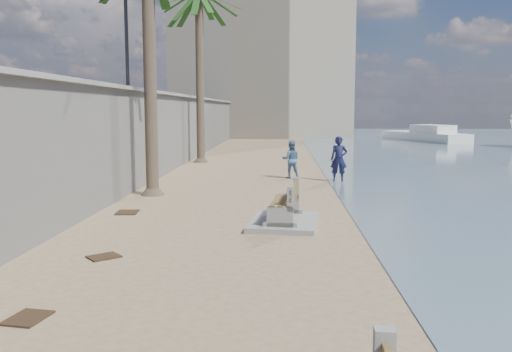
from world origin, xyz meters
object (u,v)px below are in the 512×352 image
object	(u,v)px
bench_far	(284,207)
person_b	(291,157)
yacht_far	(424,137)
person_a	(339,156)

from	to	relation	value
bench_far	person_b	xyz separation A→B (m)	(0.31, 9.20, 0.44)
person_b	yacht_far	bearing A→B (deg)	-115.68
bench_far	person_a	size ratio (longest dim) A/B	1.22
person_a	person_b	world-z (taller)	person_a
person_a	person_b	distance (m)	2.13
bench_far	yacht_far	xyz separation A→B (m)	(12.78, 36.46, -0.08)
bench_far	yacht_far	bearing A→B (deg)	70.69
person_b	bench_far	bearing A→B (deg)	86.94
person_a	yacht_far	distance (m)	30.16
person_b	person_a	bearing A→B (deg)	151.44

